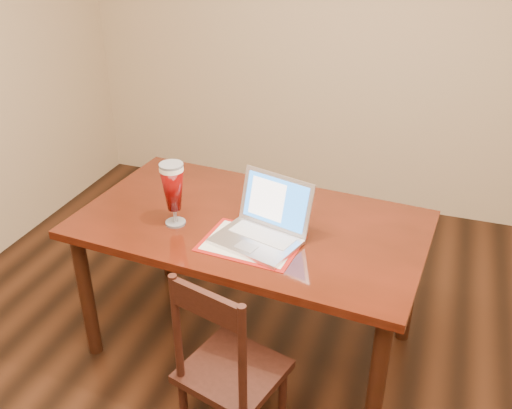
% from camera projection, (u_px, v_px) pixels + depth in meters
% --- Properties ---
extents(room_shell, '(4.51, 5.01, 2.71)m').
position_uv_depth(room_shell, '(291.00, 48.00, 1.47)').
color(room_shell, tan).
rests_on(room_shell, ground).
extents(dining_table, '(1.68, 1.03, 1.06)m').
position_uv_depth(dining_table, '(248.00, 236.00, 2.71)').
color(dining_table, '#4B150A').
rests_on(dining_table, ground).
extents(dining_chair, '(0.46, 0.45, 0.90)m').
position_uv_depth(dining_chair, '(228.00, 371.00, 2.30)').
color(dining_chair, black).
rests_on(dining_chair, ground).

